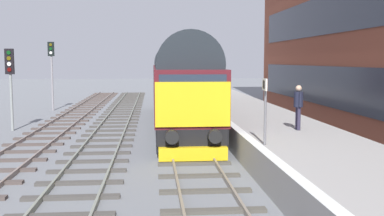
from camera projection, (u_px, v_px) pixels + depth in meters
name	position (u px, v px, depth m)	size (l,w,h in m)	color
ground_plane	(185.00, 140.00, 20.20)	(140.00, 140.00, 0.00)	slate
track_main	(185.00, 139.00, 20.19)	(2.50, 60.00, 0.15)	gray
track_adjacent_west	(105.00, 140.00, 19.89)	(2.50, 60.00, 0.15)	gray
track_adjacent_far_west	(38.00, 141.00, 19.65)	(2.50, 60.00, 0.15)	gray
station_platform	(264.00, 128.00, 20.45)	(4.00, 44.00, 1.01)	#9F9C99
diesel_locomotive	(179.00, 80.00, 24.42)	(2.74, 17.94, 4.68)	black
signal_post_mid	(10.00, 77.00, 22.60)	(0.44, 0.22, 4.14)	gray
signal_post_far	(52.00, 67.00, 31.84)	(0.44, 0.22, 4.85)	gray
platform_number_sign	(265.00, 101.00, 13.57)	(0.10, 0.44, 2.00)	slate
waiting_passenger	(298.00, 103.00, 16.56)	(0.34, 0.51, 1.64)	#2E2A41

